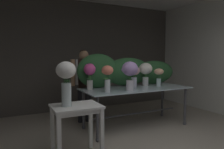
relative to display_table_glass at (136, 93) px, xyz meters
name	(u,v)px	position (x,y,z in m)	size (l,w,h in m)	color
ground_plane	(117,129)	(-0.40, 0.03, -0.68)	(8.46, 8.46, 0.00)	#9E9384
wall_back	(84,56)	(-0.40, 1.95, 0.75)	(5.62, 0.12, 2.85)	#4C4742
wall_right	(217,56)	(2.41, 0.03, 0.75)	(0.12, 3.96, 2.85)	silver
display_table_glass	(136,93)	(0.00, 0.00, 0.00)	(2.14, 0.91, 0.79)	silver
side_table_white	(76,113)	(-1.44, -0.72, -0.06)	(0.66, 0.51, 0.74)	white
florist	(84,78)	(-0.81, 0.76, 0.27)	(0.57, 0.24, 1.55)	#232328
foliage_backdrop	(125,72)	(-0.05, 0.33, 0.41)	(2.34, 0.31, 0.67)	#28562D
vase_blush_ranunculus	(134,74)	(0.03, 0.13, 0.37)	(0.27, 0.25, 0.42)	silver
vase_ivory_snapdragons	(146,71)	(0.33, 0.15, 0.43)	(0.29, 0.28, 0.48)	silver
vase_coral_tulips	(107,75)	(-0.73, -0.22, 0.40)	(0.21, 0.20, 0.46)	silver
vase_fuchsia_peonies	(90,73)	(-0.91, 0.16, 0.42)	(0.22, 0.22, 0.49)	silver
vase_lilac_dahlias	(130,72)	(-0.29, -0.24, 0.45)	(0.30, 0.29, 0.53)	silver
vase_peach_anemones	(159,75)	(0.55, -0.02, 0.35)	(0.20, 0.20, 0.37)	silver
vase_white_roses_tall	(66,78)	(-1.57, -0.72, 0.44)	(0.27, 0.27, 0.60)	silver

